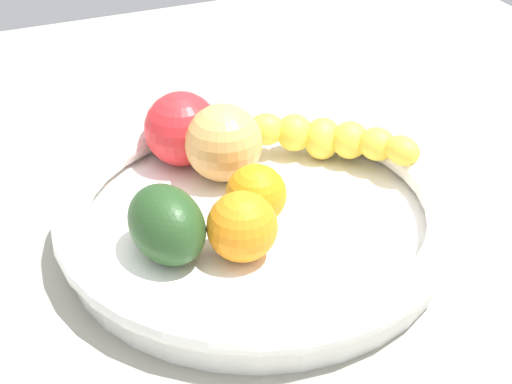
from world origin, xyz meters
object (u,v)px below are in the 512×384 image
orange_front (242,227)px  tomato_red (182,129)px  banana_draped_left (321,137)px  orange_mid_left (257,193)px  fruit_bowl (256,215)px  peach_blush (227,142)px  avocado_dark (166,224)px

orange_front → tomato_red: (0.26, 16.49, 0.71)cm
banana_draped_left → orange_mid_left: bearing=-145.4°
fruit_bowl → banana_draped_left: (9.94, 6.92, 2.19)cm
banana_draped_left → peach_blush: 9.74cm
orange_mid_left → tomato_red: bearing=103.5°
banana_draped_left → tomato_red: (-12.73, 5.29, 1.00)cm
banana_draped_left → peach_blush: size_ratio=2.21×
banana_draped_left → tomato_red: 13.82cm
fruit_bowl → avocado_dark: size_ratio=4.35×
orange_front → tomato_red: tomato_red is taller
orange_front → tomato_red: bearing=89.1°
avocado_dark → orange_mid_left: bearing=10.9°
banana_draped_left → avocado_dark: bearing=-155.6°
orange_mid_left → tomato_red: (-2.90, 12.06, 0.97)cm
orange_front → tomato_red: size_ratio=0.81×
orange_front → peach_blush: peach_blush is taller
peach_blush → banana_draped_left: bearing=-6.1°
orange_mid_left → avocado_dark: (-8.82, -1.70, 0.23)cm
fruit_bowl → avocado_dark: bearing=-169.9°
banana_draped_left → orange_front: (-12.99, -11.20, 0.28)cm
orange_mid_left → avocado_dark: size_ratio=0.67×
avocado_dark → banana_draped_left: bearing=24.4°
orange_front → avocado_dark: 6.28cm
banana_draped_left → orange_front: size_ratio=2.78×
fruit_bowl → orange_mid_left: 2.23cm
orange_front → peach_blush: (3.36, 12.24, 0.77)cm
tomato_red → banana_draped_left: bearing=-22.6°
tomato_red → orange_front: bearing=-90.9°
peach_blush → orange_mid_left: bearing=-91.5°
tomato_red → peach_blush: (3.10, -4.25, 0.06)cm
orange_mid_left → peach_blush: bearing=88.5°
orange_mid_left → tomato_red: size_ratio=0.74×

